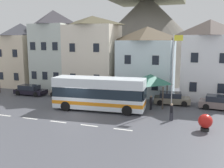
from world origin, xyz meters
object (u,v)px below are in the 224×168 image
at_px(townhouse_00, 22,55).
at_px(townhouse_04, 208,60).
at_px(parked_car_02, 30,90).
at_px(bus_shelter, 151,79).
at_px(public_bench, 171,98).
at_px(townhouse_02, 93,54).
at_px(pedestrian_02, 151,101).
at_px(hilltop_castle, 147,31).
at_px(flagpole, 173,67).
at_px(transit_bus, 99,94).
at_px(pedestrian_00, 145,99).
at_px(townhouse_01, 54,50).
at_px(pedestrian_01, 171,111).
at_px(parked_car_01, 221,103).
at_px(harbour_buoy, 205,122).
at_px(townhouse_03, 147,61).
at_px(parked_car_03, 171,98).
at_px(parked_car_00, 65,91).

distance_m(townhouse_00, townhouse_04, 27.89).
bearing_deg(parked_car_02, bus_shelter, -0.02).
bearing_deg(public_bench, townhouse_02, 163.99).
bearing_deg(public_bench, parked_car_02, -173.20).
bearing_deg(pedestrian_02, parked_car_02, 172.89).
distance_m(hilltop_castle, flagpole, 29.56).
relative_size(townhouse_04, bus_shelter, 2.67).
distance_m(townhouse_00, transit_bus, 20.33).
distance_m(hilltop_castle, pedestrian_00, 29.84).
bearing_deg(townhouse_01, transit_bus, -40.36).
relative_size(hilltop_castle, parked_car_02, 8.19).
relative_size(bus_shelter, pedestrian_01, 2.28).
bearing_deg(parked_car_02, townhouse_04, 13.14).
bearing_deg(pedestrian_01, parked_car_02, 165.03).
bearing_deg(parked_car_01, flagpole, -154.60).
bearing_deg(pedestrian_01, bus_shelter, 119.49).
relative_size(public_bench, harbour_buoy, 1.20).
xyz_separation_m(bus_shelter, parked_car_01, (7.44, 0.40, -2.21)).
relative_size(townhouse_01, public_bench, 7.05).
distance_m(townhouse_02, harbour_buoy, 20.12).
distance_m(townhouse_03, pedestrian_00, 8.32).
height_order(townhouse_02, hilltop_castle, hilltop_castle).
bearing_deg(parked_car_03, hilltop_castle, 100.95).
bearing_deg(transit_bus, bus_shelter, 37.87).
xyz_separation_m(townhouse_02, townhouse_04, (15.32, -0.07, -0.45)).
bearing_deg(pedestrian_00, parked_car_01, 14.99).
bearing_deg(parked_car_01, harbour_buoy, -97.44).
bearing_deg(flagpole, public_bench, 97.61).
height_order(transit_bus, harbour_buoy, transit_bus).
bearing_deg(harbour_buoy, bus_shelter, 129.24).
height_order(pedestrian_02, public_bench, pedestrian_02).
distance_m(townhouse_03, public_bench, 6.68).
height_order(hilltop_castle, parked_car_00, hilltop_castle).
bearing_deg(pedestrian_02, townhouse_02, 142.66).
bearing_deg(pedestrian_00, townhouse_04, 48.01).
distance_m(parked_car_02, flagpole, 19.07).
height_order(bus_shelter, public_bench, bus_shelter).
xyz_separation_m(parked_car_02, public_bench, (18.19, 2.17, -0.17)).
height_order(townhouse_00, parked_car_00, townhouse_00).
height_order(parked_car_02, pedestrian_00, pedestrian_00).
height_order(townhouse_01, flagpole, townhouse_01).
xyz_separation_m(townhouse_02, pedestrian_01, (12.32, -10.55, -4.40)).
bearing_deg(townhouse_04, pedestrian_00, -131.99).
bearing_deg(pedestrian_01, parked_car_01, 51.71).
bearing_deg(parked_car_02, townhouse_00, 133.50).
height_order(townhouse_04, harbour_buoy, townhouse_04).
bearing_deg(pedestrian_01, townhouse_03, 112.88).
distance_m(transit_bus, pedestrian_01, 7.60).
xyz_separation_m(parked_car_00, pedestrian_02, (11.80, -2.78, 0.23)).
bearing_deg(townhouse_00, hilltop_castle, 52.44).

